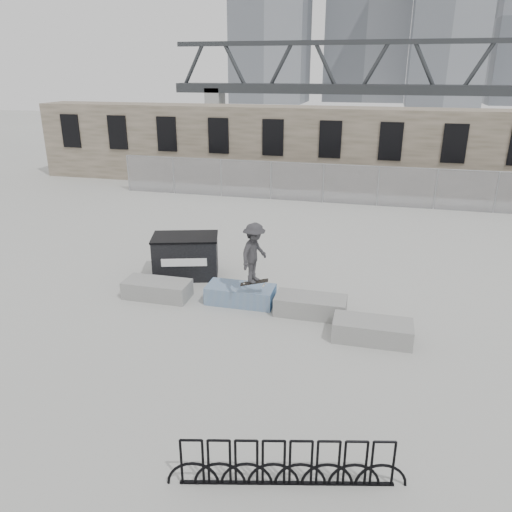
{
  "coord_description": "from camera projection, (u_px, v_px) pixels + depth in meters",
  "views": [
    {
      "loc": [
        2.8,
        -12.85,
        6.57
      ],
      "look_at": [
        -0.59,
        0.66,
        1.3
      ],
      "focal_mm": 35.0,
      "sensor_mm": 36.0,
      "label": 1
    }
  ],
  "objects": [
    {
      "name": "stone_wall",
      "position": [
        332.0,
        148.0,
        28.55
      ],
      "size": [
        36.0,
        2.58,
        4.5
      ],
      "color": "#655B4B",
      "rests_on": "ground"
    },
    {
      "name": "truss_bridge",
      "position": [
        448.0,
        89.0,
        60.77
      ],
      "size": [
        70.0,
        3.0,
        9.8
      ],
      "color": "#2D3033",
      "rests_on": "ground"
    },
    {
      "name": "ground",
      "position": [
        270.0,
        307.0,
        14.62
      ],
      "size": [
        120.0,
        120.0,
        0.0
      ],
      "primitive_type": "plane",
      "color": "#ADADA8",
      "rests_on": "ground"
    },
    {
      "name": "planter_center_left",
      "position": [
        241.0,
        294.0,
        14.79
      ],
      "size": [
        2.0,
        0.9,
        0.53
      ],
      "color": "#35649F",
      "rests_on": "ground"
    },
    {
      "name": "bike_rack",
      "position": [
        287.0,
        463.0,
        8.24
      ],
      "size": [
        3.94,
        0.98,
        0.9
      ],
      "rotation": [
        0.0,
        0.0,
        0.23
      ],
      "color": "black",
      "rests_on": "ground"
    },
    {
      "name": "planter_offset",
      "position": [
        372.0,
        330.0,
        12.76
      ],
      "size": [
        2.0,
        0.9,
        0.53
      ],
      "color": "gray",
      "rests_on": "ground"
    },
    {
      "name": "planter_far_left",
      "position": [
        157.0,
        288.0,
        15.14
      ],
      "size": [
        2.0,
        0.9,
        0.53
      ],
      "color": "gray",
      "rests_on": "ground"
    },
    {
      "name": "dumpster",
      "position": [
        186.0,
        256.0,
        16.56
      ],
      "size": [
        2.42,
        1.86,
        1.41
      ],
      "rotation": [
        0.0,
        0.0,
        0.29
      ],
      "color": "black",
      "rests_on": "ground"
    },
    {
      "name": "planter_center_right",
      "position": [
        311.0,
        305.0,
        14.1
      ],
      "size": [
        2.0,
        0.9,
        0.53
      ],
      "color": "gray",
      "rests_on": "ground"
    },
    {
      "name": "chainlink_fence",
      "position": [
        323.0,
        183.0,
        25.59
      ],
      "size": [
        22.06,
        0.06,
        2.02
      ],
      "color": "gray",
      "rests_on": "ground"
    },
    {
      "name": "skateboarder",
      "position": [
        254.0,
        253.0,
        13.77
      ],
      "size": [
        0.93,
        1.24,
        1.84
      ],
      "rotation": [
        0.0,
        0.0,
        1.28
      ],
      "color": "#2F2E31",
      "rests_on": "ground"
    }
  ]
}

